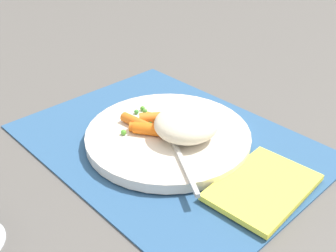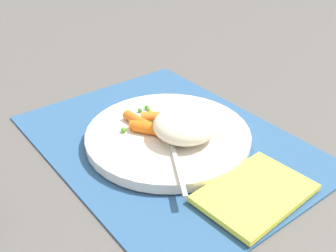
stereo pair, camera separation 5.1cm
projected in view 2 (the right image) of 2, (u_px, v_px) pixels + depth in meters
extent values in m
plane|color=#565451|center=(168.00, 143.00, 0.62)|extent=(2.40, 2.40, 0.00)
cube|color=#2D5684|center=(168.00, 142.00, 0.62)|extent=(0.44, 0.33, 0.01)
cylinder|color=silver|center=(168.00, 136.00, 0.62)|extent=(0.25, 0.25, 0.02)
ellipsoid|color=beige|center=(185.00, 125.00, 0.59)|extent=(0.09, 0.10, 0.04)
cylinder|color=orange|center=(148.00, 128.00, 0.60)|extent=(0.05, 0.04, 0.02)
cylinder|color=orange|center=(160.00, 118.00, 0.63)|extent=(0.04, 0.03, 0.01)
cylinder|color=orange|center=(153.00, 117.00, 0.63)|extent=(0.04, 0.04, 0.02)
cylinder|color=orange|center=(146.00, 127.00, 0.61)|extent=(0.05, 0.04, 0.01)
cylinder|color=orange|center=(138.00, 121.00, 0.62)|extent=(0.06, 0.02, 0.02)
sphere|color=#52A832|center=(124.00, 130.00, 0.61)|extent=(0.01, 0.01, 0.01)
sphere|color=#55953A|center=(148.00, 110.00, 0.66)|extent=(0.01, 0.01, 0.01)
sphere|color=green|center=(132.00, 120.00, 0.63)|extent=(0.01, 0.01, 0.01)
sphere|color=green|center=(139.00, 130.00, 0.61)|extent=(0.01, 0.01, 0.01)
sphere|color=#56B642|center=(167.00, 121.00, 0.63)|extent=(0.01, 0.01, 0.01)
sphere|color=#459036|center=(151.00, 121.00, 0.63)|extent=(0.01, 0.01, 0.01)
sphere|color=green|center=(140.00, 110.00, 0.66)|extent=(0.01, 0.01, 0.01)
sphere|color=#4FA22F|center=(147.00, 107.00, 0.67)|extent=(0.01, 0.01, 0.01)
sphere|color=#538C3F|center=(178.00, 120.00, 0.63)|extent=(0.01, 0.01, 0.01)
sphere|color=green|center=(171.00, 117.00, 0.64)|extent=(0.01, 0.01, 0.01)
sphere|color=#539941|center=(159.00, 124.00, 0.62)|extent=(0.01, 0.01, 0.01)
sphere|color=green|center=(162.00, 114.00, 0.65)|extent=(0.01, 0.01, 0.01)
sphere|color=#5BB53E|center=(150.00, 114.00, 0.65)|extent=(0.01, 0.01, 0.01)
cube|color=#BABABA|center=(166.00, 122.00, 0.63)|extent=(0.05, 0.04, 0.01)
cube|color=#BABABA|center=(176.00, 159.00, 0.55)|extent=(0.14, 0.08, 0.01)
cube|color=#EAE54C|center=(255.00, 193.00, 0.51)|extent=(0.11, 0.15, 0.01)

